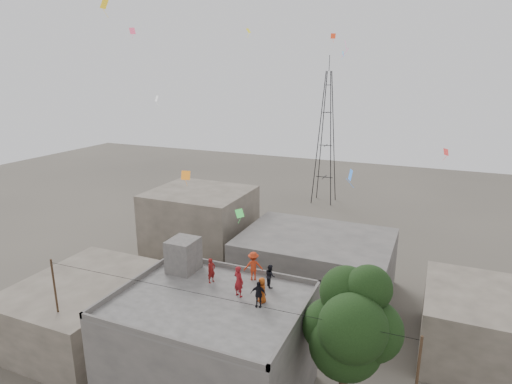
# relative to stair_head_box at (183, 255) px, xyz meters

# --- Properties ---
(main_building) EXTENTS (10.00, 8.00, 6.10)m
(main_building) POSITION_rel_stair_head_box_xyz_m (3.20, -2.60, -4.05)
(main_building) COLOR #504E4B
(main_building) RESTS_ON ground
(parapet) EXTENTS (10.00, 8.00, 0.30)m
(parapet) POSITION_rel_stair_head_box_xyz_m (3.20, -2.60, -0.85)
(parapet) COLOR #504E4B
(parapet) RESTS_ON main_building
(stair_head_box) EXTENTS (1.60, 1.80, 2.00)m
(stair_head_box) POSITION_rel_stair_head_box_xyz_m (0.00, 0.00, 0.00)
(stair_head_box) COLOR #504E4B
(stair_head_box) RESTS_ON main_building
(neighbor_west) EXTENTS (8.00, 10.00, 4.00)m
(neighbor_west) POSITION_rel_stair_head_box_xyz_m (-7.80, -0.60, -5.10)
(neighbor_west) COLOR #584F45
(neighbor_west) RESTS_ON ground
(neighbor_north) EXTENTS (12.00, 9.00, 5.00)m
(neighbor_north) POSITION_rel_stair_head_box_xyz_m (5.20, 11.40, -4.60)
(neighbor_north) COLOR #504E4B
(neighbor_north) RESTS_ON ground
(neighbor_northwest) EXTENTS (9.00, 8.00, 7.00)m
(neighbor_northwest) POSITION_rel_stair_head_box_xyz_m (-6.80, 13.40, -3.60)
(neighbor_northwest) COLOR #584F45
(neighbor_northwest) RESTS_ON ground
(neighbor_east) EXTENTS (7.00, 8.00, 4.40)m
(neighbor_east) POSITION_rel_stair_head_box_xyz_m (17.20, 7.40, -4.90)
(neighbor_east) COLOR #584F45
(neighbor_east) RESTS_ON ground
(tree) EXTENTS (4.90, 4.60, 9.10)m
(tree) POSITION_rel_stair_head_box_xyz_m (10.57, -2.00, -1.00)
(tree) COLOR black
(tree) RESTS_ON ground
(utility_line) EXTENTS (20.12, 0.62, 7.40)m
(utility_line) POSITION_rel_stair_head_box_xyz_m (3.70, -3.85, -3.27)
(utility_line) COLOR black
(utility_line) RESTS_ON ground
(transmission_tower) EXTENTS (2.97, 2.97, 20.01)m
(transmission_tower) POSITION_rel_stair_head_box_xyz_m (-0.80, 37.40, 1.97)
(transmission_tower) COLOR black
(transmission_tower) RESTS_ON ground
(person_red_adult) EXTENTS (0.75, 0.62, 1.75)m
(person_red_adult) POSITION_rel_stair_head_box_xyz_m (4.43, -1.51, -0.13)
(person_red_adult) COLOR maroon
(person_red_adult) RESTS_ON main_building
(person_orange_child) EXTENTS (0.80, 0.76, 1.38)m
(person_orange_child) POSITION_rel_stair_head_box_xyz_m (5.81, -1.59, -0.31)
(person_orange_child) COLOR #A84313
(person_orange_child) RESTS_ON main_building
(person_dark_child) EXTENTS (0.79, 0.81, 1.31)m
(person_dark_child) POSITION_rel_stair_head_box_xyz_m (5.59, 0.17, -0.34)
(person_dark_child) COLOR black
(person_dark_child) RESTS_ON main_building
(person_dark_adult) EXTENTS (0.86, 0.47, 1.39)m
(person_dark_adult) POSITION_rel_stair_head_box_xyz_m (5.81, -2.08, -0.30)
(person_dark_adult) COLOR black
(person_dark_adult) RESTS_ON main_building
(person_orange_adult) EXTENTS (1.28, 1.08, 1.71)m
(person_orange_adult) POSITION_rel_stair_head_box_xyz_m (4.38, 0.56, -0.14)
(person_orange_adult) COLOR red
(person_orange_adult) RESTS_ON main_building
(person_red_child) EXTENTS (0.52, 0.62, 1.47)m
(person_red_child) POSITION_rel_stair_head_box_xyz_m (2.31, -0.71, -0.27)
(person_red_child) COLOR maroon
(person_red_child) RESTS_ON main_building
(kites) EXTENTS (21.45, 18.39, 10.78)m
(kites) POSITION_rel_stair_head_box_xyz_m (3.02, 3.95, 9.08)
(kites) COLOR orange
(kites) RESTS_ON ground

